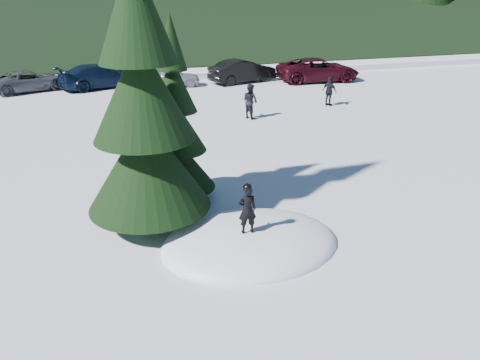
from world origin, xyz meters
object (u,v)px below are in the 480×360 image
object	(u,v)px
adult_1	(329,91)
car_6	(318,70)
spruce_tall	(143,103)
spruce_short	(176,132)
car_5	(243,71)
child_skier	(247,210)
car_4	(170,77)
car_2	(29,81)
car_3	(99,76)
adult_0	(250,101)

from	to	relation	value
adult_1	car_6	size ratio (longest dim) A/B	0.28
spruce_tall	adult_1	world-z (taller)	spruce_tall
spruce_short	car_5	xyz separation A→B (m)	(7.46, 17.09, -1.36)
spruce_short	child_skier	xyz separation A→B (m)	(1.04, -3.42, -1.02)
adult_1	car_4	world-z (taller)	adult_1
spruce_short	spruce_tall	bearing A→B (deg)	-125.54
spruce_short	car_2	world-z (taller)	spruce_short
car_4	adult_1	bearing A→B (deg)	-132.01
adult_1	car_2	bearing A→B (deg)	35.15
car_5	car_6	distance (m)	5.10
spruce_short	car_3	bearing A→B (deg)	95.29
car_2	adult_0	bearing A→B (deg)	-154.08
adult_0	car_6	size ratio (longest dim) A/B	0.30
spruce_short	car_6	world-z (taller)	spruce_short
adult_1	car_5	bearing A→B (deg)	-7.74
spruce_tall	adult_0	bearing A→B (deg)	57.98
spruce_tall	car_4	xyz separation A→B (m)	(3.62, 18.52, -2.68)
car_5	spruce_tall	bearing A→B (deg)	140.42
car_2	car_4	xyz separation A→B (m)	(8.42, -1.21, 0.01)
child_skier	car_4	xyz separation A→B (m)	(1.58, 20.54, -0.45)
car_3	car_4	xyz separation A→B (m)	(4.30, -0.98, -0.10)
adult_0	spruce_short	bearing A→B (deg)	123.51
child_skier	car_2	xyz separation A→B (m)	(-6.84, 21.75, -0.46)
spruce_tall	car_4	world-z (taller)	spruce_tall
spruce_short	car_6	xyz separation A→B (m)	(12.44, 15.98, -1.34)
spruce_tall	adult_0	world-z (taller)	spruce_tall
adult_0	spruce_tall	bearing A→B (deg)	122.88
child_skier	adult_0	world-z (taller)	child_skier
car_2	car_3	xyz separation A→B (m)	(4.13, -0.23, 0.11)
adult_0	car_2	xyz separation A→B (m)	(-10.84, 10.07, -0.21)
child_skier	car_5	bearing A→B (deg)	-103.72
child_skier	car_2	bearing A→B (deg)	-68.87
child_skier	car_2	world-z (taller)	child_skier
spruce_tall	child_skier	bearing A→B (deg)	-44.74
spruce_short	car_5	distance (m)	18.69
spruce_tall	child_skier	size ratio (longest dim) A/B	7.15
car_3	car_5	world-z (taller)	car_5
car_5	car_4	bearing A→B (deg)	74.66
spruce_tall	car_3	size ratio (longest dim) A/B	1.70
car_2	car_4	world-z (taller)	car_4
adult_0	car_5	size ratio (longest dim) A/B	0.37
spruce_tall	car_3	bearing A→B (deg)	91.98
adult_1	car_3	world-z (taller)	adult_1
spruce_tall	car_5	xyz separation A→B (m)	(8.46, 18.49, -2.57)
car_3	car_5	bearing A→B (deg)	-117.13
adult_0	car_3	xyz separation A→B (m)	(-6.71, 9.84, -0.10)
adult_0	car_2	world-z (taller)	adult_0
car_3	car_6	xyz separation A→B (m)	(14.12, -2.11, 0.03)
car_5	car_6	bearing A→B (deg)	-117.48
spruce_tall	car_3	world-z (taller)	spruce_tall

